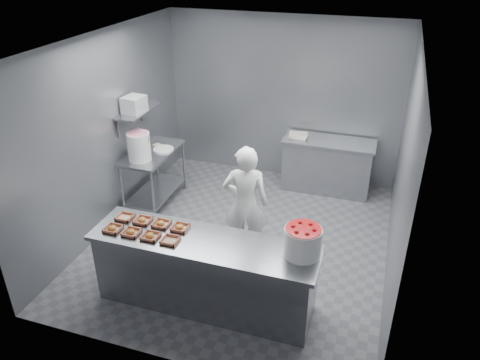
# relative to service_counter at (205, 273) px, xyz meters

# --- Properties ---
(floor) EXTENTS (4.50, 4.50, 0.00)m
(floor) POSITION_rel_service_counter_xyz_m (0.00, 1.35, -0.45)
(floor) COLOR #4C4C51
(floor) RESTS_ON ground
(ceiling) EXTENTS (4.50, 4.50, 0.00)m
(ceiling) POSITION_rel_service_counter_xyz_m (0.00, 1.35, 2.35)
(ceiling) COLOR white
(ceiling) RESTS_ON wall_back
(wall_back) EXTENTS (4.00, 0.04, 2.80)m
(wall_back) POSITION_rel_service_counter_xyz_m (0.00, 3.60, 0.95)
(wall_back) COLOR slate
(wall_back) RESTS_ON ground
(wall_left) EXTENTS (0.04, 4.50, 2.80)m
(wall_left) POSITION_rel_service_counter_xyz_m (-2.00, 1.35, 0.95)
(wall_left) COLOR slate
(wall_left) RESTS_ON ground
(wall_right) EXTENTS (0.04, 4.50, 2.80)m
(wall_right) POSITION_rel_service_counter_xyz_m (2.00, 1.35, 0.95)
(wall_right) COLOR slate
(wall_right) RESTS_ON ground
(service_counter) EXTENTS (2.60, 0.70, 0.90)m
(service_counter) POSITION_rel_service_counter_xyz_m (0.00, 0.00, 0.00)
(service_counter) COLOR slate
(service_counter) RESTS_ON ground
(prep_table) EXTENTS (0.60, 1.20, 0.90)m
(prep_table) POSITION_rel_service_counter_xyz_m (-1.65, 1.95, 0.14)
(prep_table) COLOR slate
(prep_table) RESTS_ON ground
(back_counter) EXTENTS (1.50, 0.60, 0.90)m
(back_counter) POSITION_rel_service_counter_xyz_m (0.90, 3.25, -0.00)
(back_counter) COLOR slate
(back_counter) RESTS_ON ground
(wall_shelf) EXTENTS (0.35, 0.90, 0.03)m
(wall_shelf) POSITION_rel_service_counter_xyz_m (-1.82, 1.95, 1.10)
(wall_shelf) COLOR slate
(wall_shelf) RESTS_ON wall_left
(tray_0) EXTENTS (0.19, 0.18, 0.06)m
(tray_0) POSITION_rel_service_counter_xyz_m (-1.06, -0.13, 0.47)
(tray_0) COLOR tan
(tray_0) RESTS_ON service_counter
(tray_1) EXTENTS (0.19, 0.18, 0.06)m
(tray_1) POSITION_rel_service_counter_xyz_m (-0.82, -0.13, 0.47)
(tray_1) COLOR tan
(tray_1) RESTS_ON service_counter
(tray_2) EXTENTS (0.19, 0.18, 0.06)m
(tray_2) POSITION_rel_service_counter_xyz_m (-0.58, -0.13, 0.47)
(tray_2) COLOR tan
(tray_2) RESTS_ON service_counter
(tray_3) EXTENTS (0.19, 0.18, 0.04)m
(tray_3) POSITION_rel_service_counter_xyz_m (-0.34, -0.13, 0.47)
(tray_3) COLOR tan
(tray_3) RESTS_ON service_counter
(tray_4) EXTENTS (0.19, 0.18, 0.04)m
(tray_4) POSITION_rel_service_counter_xyz_m (-1.06, 0.13, 0.47)
(tray_4) COLOR tan
(tray_4) RESTS_ON service_counter
(tray_5) EXTENTS (0.19, 0.18, 0.06)m
(tray_5) POSITION_rel_service_counter_xyz_m (-0.82, 0.13, 0.47)
(tray_5) COLOR tan
(tray_5) RESTS_ON service_counter
(tray_6) EXTENTS (0.19, 0.18, 0.06)m
(tray_6) POSITION_rel_service_counter_xyz_m (-0.58, 0.13, 0.47)
(tray_6) COLOR tan
(tray_6) RESTS_ON service_counter
(tray_7) EXTENTS (0.19, 0.18, 0.06)m
(tray_7) POSITION_rel_service_counter_xyz_m (-0.34, 0.13, 0.47)
(tray_7) COLOR tan
(tray_7) RESTS_ON service_counter
(worker) EXTENTS (0.66, 0.51, 1.61)m
(worker) POSITION_rel_service_counter_xyz_m (0.16, 1.05, 0.35)
(worker) COLOR white
(worker) RESTS_ON ground
(strawberry_tub) EXTENTS (0.40, 0.40, 0.33)m
(strawberry_tub) POSITION_rel_service_counter_xyz_m (1.08, 0.10, 0.62)
(strawberry_tub) COLOR silver
(strawberry_tub) RESTS_ON service_counter
(glaze_bucket) EXTENTS (0.35, 0.34, 0.52)m
(glaze_bucket) POSITION_rel_service_counter_xyz_m (-1.69, 1.64, 0.67)
(glaze_bucket) COLOR silver
(glaze_bucket) RESTS_ON prep_table
(bucket_lid) EXTENTS (0.33, 0.33, 0.02)m
(bucket_lid) POSITION_rel_service_counter_xyz_m (-1.51, 2.06, 0.46)
(bucket_lid) COLOR silver
(bucket_lid) RESTS_ON prep_table
(rag) EXTENTS (0.16, 0.15, 0.02)m
(rag) POSITION_rel_service_counter_xyz_m (-1.68, 2.18, 0.46)
(rag) COLOR #CCB28C
(rag) RESTS_ON prep_table
(appliance) EXTENTS (0.31, 0.35, 0.24)m
(appliance) POSITION_rel_service_counter_xyz_m (-1.82, 1.85, 1.23)
(appliance) COLOR gray
(appliance) RESTS_ON wall_shelf
(paper_stack) EXTENTS (0.31, 0.23, 0.06)m
(paper_stack) POSITION_rel_service_counter_xyz_m (0.38, 3.25, 0.48)
(paper_stack) COLOR silver
(paper_stack) RESTS_ON back_counter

